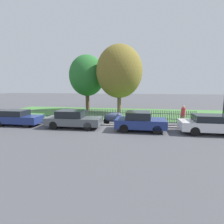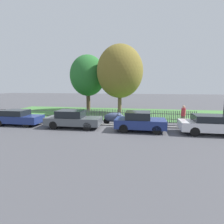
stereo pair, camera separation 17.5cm
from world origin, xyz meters
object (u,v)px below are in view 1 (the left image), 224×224
Objects in this scene: parked_car_black_saloon at (73,119)px; pedestrian_by_lamp at (183,114)px; tree_behind_motorcycle at (119,72)px; covered_motorcycle at (115,117)px; tree_nearest_kerb at (87,76)px; parked_car_silver_hatchback at (17,118)px; parked_car_red_compact at (212,124)px; parked_car_navy_estate at (140,121)px.

parked_car_black_saloon is 2.57× the size of pedestrian_by_lamp.
covered_motorcycle is at bearing -86.70° from tree_behind_motorcycle.
parked_car_silver_hatchback is at bearing -108.53° from tree_nearest_kerb.
parked_car_black_saloon is 2.34× the size of covered_motorcycle.
parked_car_red_compact is 0.59× the size of tree_nearest_kerb.
pedestrian_by_lamp reaches higher than parked_car_navy_estate.
tree_behind_motorcycle is (-7.71, 8.30, 4.42)m from parked_car_red_compact.
tree_nearest_kerb reaches higher than parked_car_navy_estate.
tree_behind_motorcycle is 4.74× the size of pedestrian_by_lamp.
parked_car_red_compact is at bearing -3.92° from pedestrian_by_lamp.
tree_behind_motorcycle is (-2.61, 8.22, 4.39)m from parked_car_navy_estate.
tree_behind_motorcycle is (-0.36, 6.27, 4.50)m from covered_motorcycle.
parked_car_silver_hatchback is at bearing 179.20° from parked_car_navy_estate.
tree_behind_motorcycle reaches higher than parked_car_red_compact.
parked_car_red_compact is at bearing -39.60° from tree_nearest_kerb.
tree_nearest_kerb is at bearing -157.37° from pedestrian_by_lamp.
parked_car_navy_estate is at bearing -72.40° from tree_behind_motorcycle.
parked_car_silver_hatchback is 11.30m from tree_nearest_kerb.
tree_behind_motorcycle is 9.49m from pedestrian_by_lamp.
parked_car_silver_hatchback is 1.09× the size of parked_car_navy_estate.
parked_car_navy_estate is 2.16× the size of pedestrian_by_lamp.
parked_car_red_compact is 7.63m from covered_motorcycle.
parked_car_black_saloon is 3.71m from covered_motorcycle.
pedestrian_by_lamp is (11.01, -7.69, -3.80)m from tree_nearest_kerb.
parked_car_silver_hatchback is at bearing 177.45° from parked_car_black_saloon.
tree_nearest_kerb is (3.34, 9.98, 4.12)m from parked_car_silver_hatchback.
parked_car_black_saloon is 10.56m from parked_car_red_compact.
parked_car_silver_hatchback is at bearing -173.36° from covered_motorcycle.
tree_behind_motorcycle is at bearing 69.51° from parked_car_black_saloon.
covered_motorcycle is (8.40, 1.74, -0.03)m from parked_car_silver_hatchback.
parked_car_navy_estate is at bearing -54.37° from tree_nearest_kerb.
parked_car_silver_hatchback is 14.54m from pedestrian_by_lamp.
parked_car_silver_hatchback is at bearing -135.07° from tree_behind_motorcycle.
parked_car_red_compact is 12.17m from tree_behind_motorcycle.
tree_behind_motorcycle reaches higher than covered_motorcycle.
pedestrian_by_lamp is (6.32, -5.73, -4.15)m from tree_behind_motorcycle.
parked_car_black_saloon is at bearing -154.93° from covered_motorcycle.
parked_car_navy_estate is at bearing -1.23° from parked_car_silver_hatchback.
covered_motorcycle is at bearing 28.93° from parked_car_black_saloon.
tree_nearest_kerb reaches higher than parked_car_silver_hatchback.
tree_nearest_kerb is (-5.05, 8.23, 4.15)m from covered_motorcycle.
parked_car_red_compact is 16.61m from tree_nearest_kerb.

